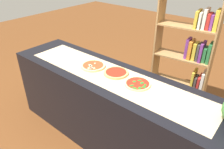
{
  "coord_description": "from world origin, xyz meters",
  "views": [
    {
      "loc": [
        1.21,
        -1.45,
        1.98
      ],
      "look_at": [
        0.0,
        0.0,
        0.91
      ],
      "focal_mm": 34.66,
      "sensor_mm": 36.0,
      "label": 1
    }
  ],
  "objects_px": {
    "pizza_mushroom_0": "(93,66)",
    "bookshelf": "(189,61)",
    "pizza_plain_1": "(116,73)",
    "pizza_spinach_2": "(138,84)"
  },
  "relations": [
    {
      "from": "pizza_plain_1",
      "to": "pizza_spinach_2",
      "type": "distance_m",
      "value": 0.29
    },
    {
      "from": "pizza_plain_1",
      "to": "bookshelf",
      "type": "relative_size",
      "value": 0.16
    },
    {
      "from": "pizza_spinach_2",
      "to": "bookshelf",
      "type": "xyz_separation_m",
      "value": [
        0.09,
        1.05,
        -0.13
      ]
    },
    {
      "from": "pizza_plain_1",
      "to": "bookshelf",
      "type": "distance_m",
      "value": 1.1
    },
    {
      "from": "pizza_mushroom_0",
      "to": "bookshelf",
      "type": "distance_m",
      "value": 1.26
    },
    {
      "from": "pizza_plain_1",
      "to": "pizza_spinach_2",
      "type": "bearing_deg",
      "value": -6.55
    },
    {
      "from": "bookshelf",
      "to": "pizza_plain_1",
      "type": "bearing_deg",
      "value": -110.59
    },
    {
      "from": "pizza_spinach_2",
      "to": "bookshelf",
      "type": "height_order",
      "value": "bookshelf"
    },
    {
      "from": "pizza_mushroom_0",
      "to": "bookshelf",
      "type": "height_order",
      "value": "bookshelf"
    },
    {
      "from": "pizza_plain_1",
      "to": "bookshelf",
      "type": "bearing_deg",
      "value": 69.41
    }
  ]
}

